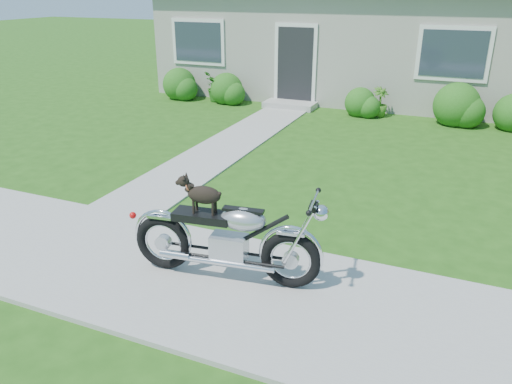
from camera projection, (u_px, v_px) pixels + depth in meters
ground at (166, 271)px, 5.88m from camera, size 80.00×80.00×0.00m
sidewalk at (166, 270)px, 5.88m from camera, size 24.00×2.20×0.04m
walkway at (233, 142)px, 10.67m from camera, size 1.20×8.00×0.03m
house at (375, 20)px, 15.25m from camera, size 12.60×7.03×4.50m
shrub_row at (341, 98)px, 12.97m from camera, size 9.89×1.10×1.10m
potted_plant_left at (217, 87)px, 14.33m from camera, size 0.93×0.98×0.85m
potted_plant_right at (380, 102)px, 12.67m from camera, size 0.60×0.60×0.75m
motorcycle_with_dog at (228, 237)px, 5.49m from camera, size 2.22×0.65×1.18m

